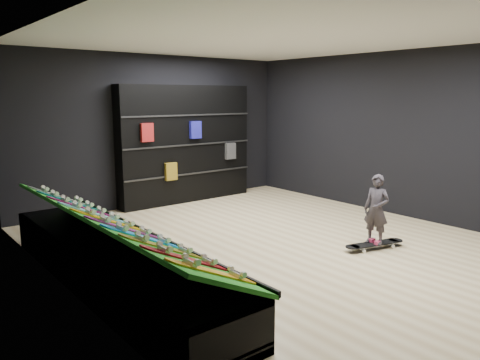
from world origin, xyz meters
TOP-DOWN VIEW (x-y plane):
  - floor at (0.00, 0.00)m, footprint 6.00×7.00m
  - ceiling at (0.00, 0.00)m, footprint 6.00×7.00m
  - wall_back at (0.00, 3.50)m, footprint 6.00×0.02m
  - wall_left at (-3.00, 0.00)m, footprint 0.02×7.00m
  - wall_right at (3.00, 0.00)m, footprint 0.02×7.00m
  - display_rack at (-2.55, 0.00)m, footprint 0.90×4.50m
  - turf_ramp at (-2.50, 0.00)m, footprint 0.92×4.50m
  - back_shelving at (0.57, 3.32)m, footprint 3.01×0.35m
  - floor_skateboard at (0.96, -1.10)m, footprint 1.00×0.47m
  - child at (0.96, -1.10)m, footprint 0.20×0.25m
  - display_board_0 at (-2.49, -1.90)m, footprint 0.93×0.22m
  - display_board_1 at (-2.49, -1.48)m, footprint 0.93×0.22m
  - display_board_2 at (-2.49, -1.06)m, footprint 0.93×0.22m
  - display_board_3 at (-2.49, -0.63)m, footprint 0.93×0.22m
  - display_board_4 at (-2.49, -0.21)m, footprint 0.93×0.22m
  - display_board_5 at (-2.49, 0.21)m, footprint 0.93×0.22m
  - display_board_6 at (-2.49, 0.63)m, footprint 0.93×0.22m
  - display_board_7 at (-2.49, 1.06)m, footprint 0.93×0.22m
  - display_board_8 at (-2.49, 1.48)m, footprint 0.93×0.22m
  - display_board_9 at (-2.49, 1.90)m, footprint 0.93×0.22m

SIDE VIEW (x-z plane):
  - floor at x=0.00m, z-range -0.01..0.01m
  - floor_skateboard at x=0.96m, z-range 0.00..0.09m
  - display_rack at x=-2.55m, z-range 0.00..0.50m
  - child at x=0.96m, z-range 0.09..0.69m
  - turf_ramp at x=-2.50m, z-range 0.48..0.94m
  - display_board_0 at x=-2.49m, z-range 0.49..0.99m
  - display_board_1 at x=-2.49m, z-range 0.49..0.99m
  - display_board_2 at x=-2.49m, z-range 0.49..0.99m
  - display_board_3 at x=-2.49m, z-range 0.49..0.99m
  - display_board_4 at x=-2.49m, z-range 0.49..0.99m
  - display_board_5 at x=-2.49m, z-range 0.49..0.99m
  - display_board_6 at x=-2.49m, z-range 0.49..0.99m
  - display_board_7 at x=-2.49m, z-range 0.49..0.99m
  - display_board_8 at x=-2.49m, z-range 0.49..0.99m
  - display_board_9 at x=-2.49m, z-range 0.49..0.99m
  - back_shelving at x=0.57m, z-range 0.00..2.41m
  - wall_back at x=0.00m, z-range 0.00..3.00m
  - wall_left at x=-3.00m, z-range 0.00..3.00m
  - wall_right at x=3.00m, z-range 0.00..3.00m
  - ceiling at x=0.00m, z-range 3.00..3.00m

